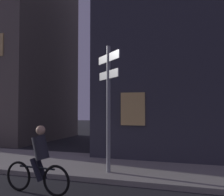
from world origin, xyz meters
name	(u,v)px	position (x,y,z in m)	size (l,w,h in m)	color
sidewalk_kerb	(97,165)	(0.00, 7.22, 0.07)	(40.00, 3.48, 0.14)	gray
signpost	(108,97)	(0.76, 6.19, 2.34)	(0.99, 0.99, 3.75)	gray
cyclist	(39,162)	(-0.32, 4.24, 0.75)	(1.82, 0.35, 1.61)	black
building_right_block	(221,6)	(4.46, 12.69, 7.11)	(10.29, 9.12, 14.22)	#383842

